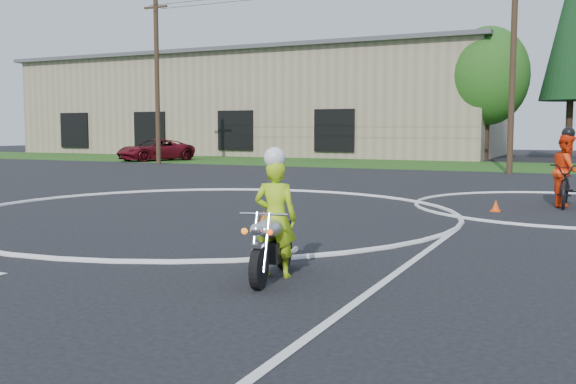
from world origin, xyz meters
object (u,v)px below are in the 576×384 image
at_px(primary_motorcycle, 272,245).
at_px(pickup_grp, 155,150).
at_px(rider_primary_grp, 275,215).
at_px(rider_second_grp, 566,179).

xyz_separation_m(primary_motorcycle, pickup_grp, (-22.18, 26.76, 0.24)).
distance_m(rider_primary_grp, pickup_grp, 34.65).
bearing_deg(rider_second_grp, primary_motorcycle, -107.01).
relative_size(rider_primary_grp, pickup_grp, 0.32).
relative_size(primary_motorcycle, rider_primary_grp, 1.02).
relative_size(rider_second_grp, pickup_grp, 0.39).
xyz_separation_m(rider_primary_grp, rider_second_grp, (3.34, 10.66, -0.13)).
bearing_deg(pickup_grp, rider_second_grp, -9.88).
distance_m(primary_motorcycle, pickup_grp, 34.75).
relative_size(rider_primary_grp, rider_second_grp, 0.82).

